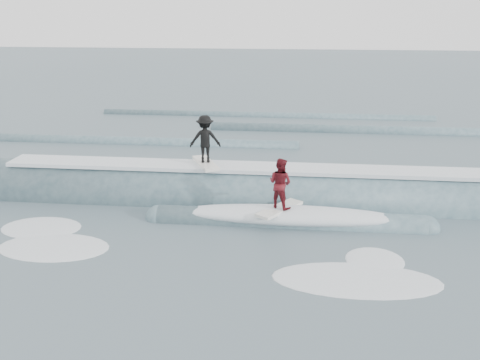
# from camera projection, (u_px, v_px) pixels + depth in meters

# --- Properties ---
(ground) EXTENTS (160.00, 160.00, 0.00)m
(ground) POSITION_uv_depth(u_px,v_px,m) (221.00, 273.00, 14.73)
(ground) COLOR #41595F
(ground) RESTS_ON ground
(breaking_wave) EXTENTS (23.21, 4.05, 2.55)m
(breaking_wave) POSITION_uv_depth(u_px,v_px,m) (247.00, 200.00, 20.15)
(breaking_wave) COLOR #3B5864
(breaking_wave) RESTS_ON ground
(surfer_black) EXTENTS (1.34, 2.05, 1.87)m
(surfer_black) POSITION_uv_depth(u_px,v_px,m) (205.00, 141.00, 19.81)
(surfer_black) COLOR silver
(surfer_black) RESTS_ON ground
(surfer_red) EXTENTS (1.59, 1.96, 1.81)m
(surfer_red) POSITION_uv_depth(u_px,v_px,m) (280.00, 186.00, 17.72)
(surfer_red) COLOR silver
(surfer_red) RESTS_ON ground
(whitewater) EXTENTS (13.19, 4.62, 0.10)m
(whitewater) POSITION_uv_depth(u_px,v_px,m) (207.00, 257.00, 15.68)
(whitewater) COLOR white
(whitewater) RESTS_ON ground
(far_swells) EXTENTS (38.77, 8.65, 0.80)m
(far_swells) POSITION_uv_depth(u_px,v_px,m) (270.00, 131.00, 31.37)
(far_swells) COLOR #3B5864
(far_swells) RESTS_ON ground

